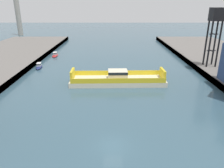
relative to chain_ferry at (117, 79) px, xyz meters
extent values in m
plane|color=#385666|center=(-1.17, -23.28, -0.99)|extent=(400.00, 400.00, 0.00)
cube|color=#423D38|center=(-24.04, -3.28, -0.29)|extent=(0.30, 140.00, 1.40)
cube|color=#423D38|center=(21.70, -3.28, -0.29)|extent=(0.30, 140.00, 1.40)
cube|color=beige|center=(0.00, 0.00, -0.44)|extent=(21.51, 6.43, 1.10)
cube|color=yellow|center=(-0.07, 2.90, 0.66)|extent=(20.52, 0.61, 1.10)
cube|color=yellow|center=(0.07, -2.90, 0.66)|extent=(20.52, 0.61, 1.10)
cube|color=beige|center=(0.00, 0.00, 1.12)|extent=(4.35, 3.36, 2.02)
cube|color=black|center=(0.00, 0.00, 1.78)|extent=(4.39, 3.40, 0.60)
cube|color=yellow|center=(10.18, 0.24, 1.21)|extent=(0.60, 4.16, 2.20)
cube|color=yellow|center=(-10.18, -0.24, 1.21)|extent=(0.60, 4.16, 2.20)
ellipsoid|color=red|center=(-21.25, 28.05, -0.77)|extent=(2.41, 6.31, 0.44)
cube|color=silver|center=(-21.30, 28.51, -0.13)|extent=(1.46, 2.28, 0.84)
cube|color=black|center=(-21.30, 28.51, -0.02)|extent=(1.50, 2.34, 0.25)
ellipsoid|color=navy|center=(-22.07, 12.91, -0.72)|extent=(2.27, 5.33, 0.53)
cube|color=silver|center=(-22.12, 13.30, -0.03)|extent=(1.34, 1.94, 0.86)
cube|color=black|center=(-22.12, 13.30, 0.08)|extent=(1.38, 2.00, 0.26)
cylinder|color=black|center=(23.87, 11.55, 6.25)|extent=(0.44, 0.44, 11.68)
cylinder|color=black|center=(26.19, 11.55, 6.25)|extent=(0.44, 0.44, 11.68)
cylinder|color=black|center=(23.87, 9.23, 6.25)|extent=(0.44, 0.44, 11.68)
cylinder|color=black|center=(26.19, 9.23, 6.25)|extent=(0.44, 0.44, 11.68)
cube|color=black|center=(25.03, 10.39, 4.50)|extent=(2.32, 0.20, 0.20)
cube|color=black|center=(25.03, 10.39, 4.50)|extent=(0.20, 2.32, 0.20)
cube|color=black|center=(25.03, 10.39, 8.82)|extent=(2.32, 0.20, 0.20)
cube|color=black|center=(25.03, 10.39, 8.82)|extent=(0.20, 2.32, 0.20)
cube|color=black|center=(25.03, 10.39, 13.70)|extent=(3.02, 3.02, 3.22)
cylinder|color=#9E998E|center=(-54.74, 82.52, 14.80)|extent=(2.79, 2.79, 31.58)
camera|label=1|loc=(-1.30, -46.62, 16.01)|focal=34.79mm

